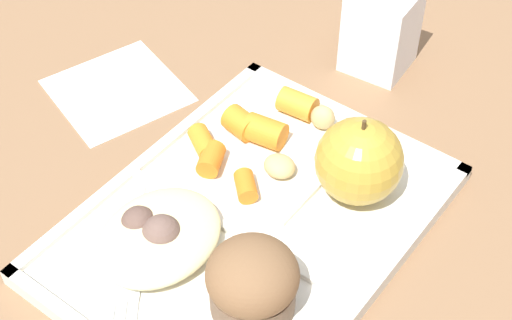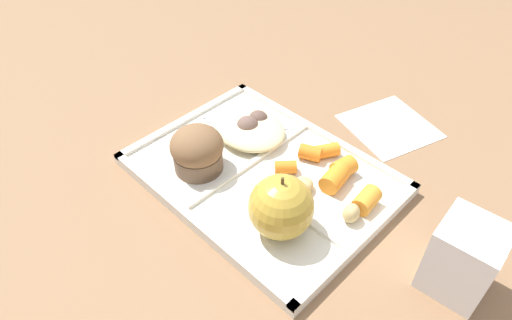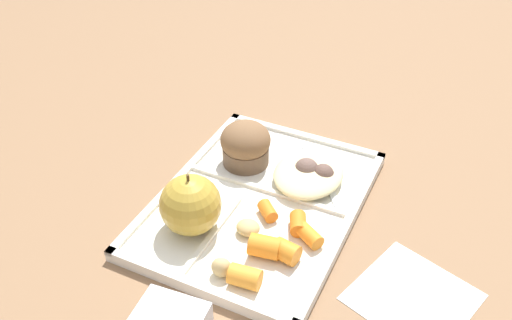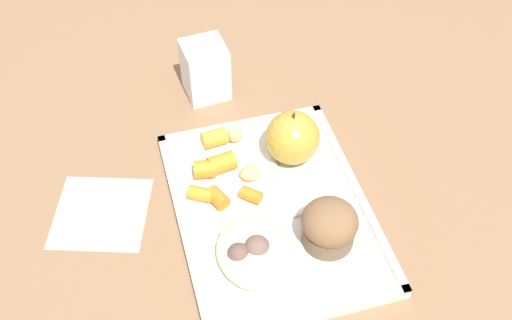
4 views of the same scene
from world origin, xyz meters
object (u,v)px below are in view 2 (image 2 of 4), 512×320
(milk_carton, at_px, (463,258))
(bran_muffin, at_px, (197,150))
(lunch_tray, at_px, (262,175))
(green_apple, at_px, (281,207))
(plastic_fork, at_px, (242,124))

(milk_carton, bearing_deg, bran_muffin, 9.30)
(lunch_tray, relative_size, green_apple, 3.94)
(bran_muffin, relative_size, milk_carton, 0.79)
(lunch_tray, height_order, green_apple, green_apple)
(lunch_tray, height_order, milk_carton, milk_carton)
(plastic_fork, distance_m, milk_carton, 0.37)
(lunch_tray, bearing_deg, green_apple, 146.93)
(plastic_fork, bearing_deg, green_apple, 149.04)
(lunch_tray, relative_size, milk_carton, 3.71)
(green_apple, bearing_deg, lunch_tray, -33.07)
(green_apple, relative_size, bran_muffin, 1.19)
(bran_muffin, xyz_separation_m, milk_carton, (-0.34, -0.09, 0.00))
(lunch_tray, xyz_separation_m, plastic_fork, (0.10, -0.05, 0.01))
(bran_muffin, bearing_deg, lunch_tray, -141.69)
(lunch_tray, bearing_deg, plastic_fork, -29.03)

